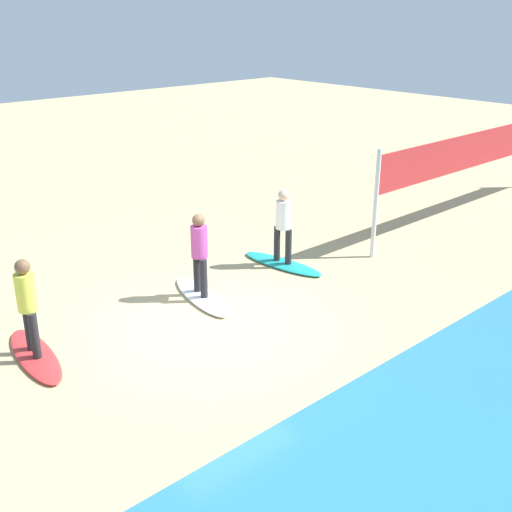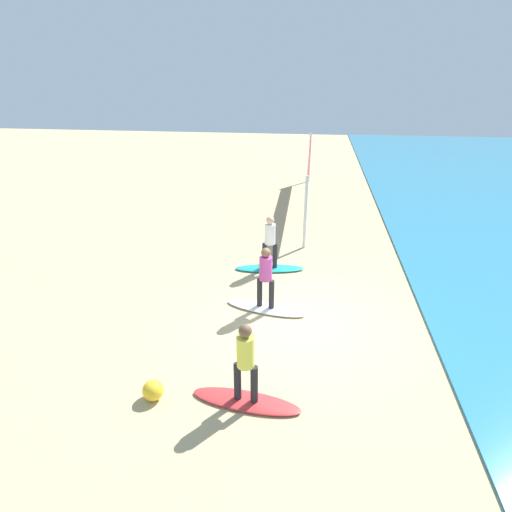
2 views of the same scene
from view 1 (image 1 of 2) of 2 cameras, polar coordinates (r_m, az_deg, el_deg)
The scene contains 8 objects.
ground_plane at distance 11.53m, azimuth -4.45°, elevation -6.20°, with size 60.00×60.00×0.00m, color tan.
surfboard_teal at distance 14.04m, azimuth 2.38°, elevation -0.69°, with size 2.10×0.56×0.09m, color teal.
surfer_teal at distance 13.70m, azimuth 2.44°, elevation 3.15°, with size 0.32×0.46×1.64m.
surfboard_white at distance 12.54m, azimuth -4.95°, elevation -3.58°, with size 2.10×0.56×0.09m, color white.
surfer_white at distance 12.16m, azimuth -5.10°, elevation 0.65°, with size 0.32×0.45×1.64m.
surfboard_red at distance 11.08m, azimuth -19.20°, elevation -8.42°, with size 2.10×0.56×0.09m, color red.
surfer_red at distance 10.64m, azimuth -19.85°, elevation -3.78°, with size 0.32×0.46×1.64m.
volleyball_net at distance 17.94m, azimuth 19.76°, elevation 8.84°, with size 9.10×0.11×2.50m.
Camera 1 is at (6.17, 8.14, 5.36)m, focal length 44.57 mm.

